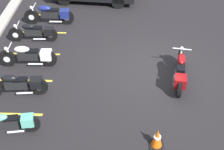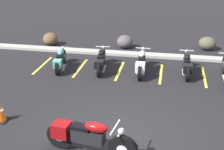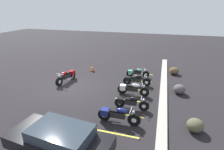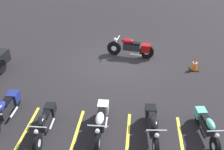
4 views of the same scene
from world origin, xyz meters
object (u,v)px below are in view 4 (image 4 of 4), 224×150
at_px(parked_bike_0, 206,125).
at_px(parked_bike_3, 45,121).
at_px(traffic_cone, 195,64).
at_px(parked_bike_2, 101,120).
at_px(motorcycle_maroon_featured, 133,47).
at_px(parked_bike_1, 153,124).
at_px(parked_bike_4, 6,109).

distance_m(parked_bike_0, parked_bike_3, 5.11).
xyz_separation_m(parked_bike_3, traffic_cone, (-5.43, -4.62, -0.13)).
bearing_deg(parked_bike_2, parked_bike_0, 91.68).
xyz_separation_m(motorcycle_maroon_featured, parked_bike_3, (2.57, 5.63, -0.06)).
distance_m(parked_bike_0, parked_bike_1, 1.69).
relative_size(parked_bike_3, parked_bike_4, 0.90).
height_order(motorcycle_maroon_featured, traffic_cone, motorcycle_maroon_featured).
bearing_deg(parked_bike_0, parked_bike_3, -94.78).
bearing_deg(parked_bike_4, parked_bike_2, 86.92).
relative_size(parked_bike_0, parked_bike_2, 0.89).
height_order(parked_bike_2, traffic_cone, parked_bike_2).
distance_m(parked_bike_1, parked_bike_2, 1.64).
bearing_deg(parked_bike_4, parked_bike_1, 88.04).
bearing_deg(motorcycle_maroon_featured, parked_bike_1, 107.43).
relative_size(parked_bike_3, traffic_cone, 3.27).
distance_m(parked_bike_2, parked_bike_3, 1.78).
height_order(motorcycle_maroon_featured, parked_bike_4, motorcycle_maroon_featured).
height_order(parked_bike_1, parked_bike_3, parked_bike_1).
relative_size(parked_bike_2, parked_bike_3, 1.06).
height_order(parked_bike_0, parked_bike_1, parked_bike_1).
xyz_separation_m(parked_bike_3, parked_bike_4, (1.51, -0.40, 0.05)).
relative_size(parked_bike_2, traffic_cone, 3.47).
xyz_separation_m(parked_bike_0, parked_bike_1, (1.68, 0.17, 0.03)).
relative_size(parked_bike_1, parked_bike_4, 0.93).
height_order(parked_bike_3, traffic_cone, parked_bike_3).
bearing_deg(parked_bike_4, parked_bike_3, 75.11).
xyz_separation_m(motorcycle_maroon_featured, parked_bike_1, (-0.84, 5.40, -0.05)).
relative_size(parked_bike_2, parked_bike_4, 0.96).
bearing_deg(parked_bike_0, parked_bike_4, -99.29).
bearing_deg(traffic_cone, parked_bike_4, 31.27).
bearing_deg(parked_bike_1, parked_bike_3, -91.71).
bearing_deg(motorcycle_maroon_featured, parked_bike_4, 60.64).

